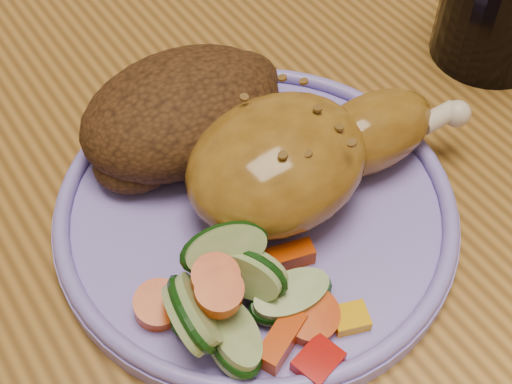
% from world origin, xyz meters
% --- Properties ---
extents(dining_table, '(0.90, 1.40, 0.75)m').
position_xyz_m(dining_table, '(0.00, 0.00, 0.67)').
color(dining_table, olive).
rests_on(dining_table, ground).
extents(plate, '(0.25, 0.25, 0.01)m').
position_xyz_m(plate, '(-0.09, -0.05, 0.76)').
color(plate, '#8275DE').
rests_on(plate, dining_table).
extents(plate_rim, '(0.25, 0.25, 0.01)m').
position_xyz_m(plate_rim, '(-0.09, -0.05, 0.77)').
color(plate_rim, '#8275DE').
rests_on(plate_rim, plate).
extents(chicken_leg, '(0.19, 0.10, 0.06)m').
position_xyz_m(chicken_leg, '(-0.05, -0.06, 0.79)').
color(chicken_leg, olive).
rests_on(chicken_leg, plate).
extents(rice_pilaf, '(0.15, 0.10, 0.06)m').
position_xyz_m(rice_pilaf, '(-0.09, 0.02, 0.78)').
color(rice_pilaf, '#412510').
rests_on(rice_pilaf, plate).
extents(vegetable_pile, '(0.11, 0.11, 0.06)m').
position_xyz_m(vegetable_pile, '(-0.13, -0.11, 0.78)').
color(vegetable_pile, '#A50A05').
rests_on(vegetable_pile, plate).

